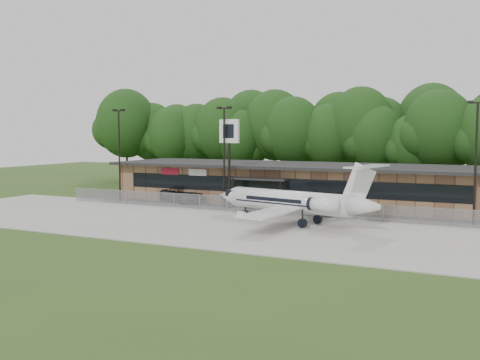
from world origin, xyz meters
The scene contains 12 objects.
ground centered at (0.00, 0.00, 0.00)m, with size 160.00×160.00×0.00m, color #2D4D1B.
apron centered at (0.00, 8.00, 0.04)m, with size 64.00×18.00×0.08m, color #9E9B93.
parking_lot centered at (0.00, 19.50, 0.03)m, with size 50.00×9.00×0.06m, color #383835.
terminal centered at (0.00, 23.94, 2.18)m, with size 41.00×11.65×4.30m.
fence centered at (0.00, 15.00, 0.78)m, with size 46.00×0.04×1.52m.
treeline centered at (0.00, 42.00, 7.50)m, with size 72.00×12.00×15.00m, color #143912, non-canonical shape.
light_pole_left centered at (-18.00, 16.50, 5.98)m, with size 1.55×0.30×10.23m.
light_pole_mid centered at (-5.00, 16.50, 5.98)m, with size 1.55×0.30×10.23m.
light_pole_right centered at (18.00, 16.50, 5.98)m, with size 1.55×0.30×10.23m.
business_jet centered at (4.66, 10.58, 1.90)m, with size 15.73×14.14×5.32m.
suv centered at (-11.38, 19.02, 0.88)m, with size 2.91×6.32×1.76m, color #2C2C2F.
pole_sign centered at (-4.58, 16.79, 6.87)m, with size 2.36×0.76×8.98m.
Camera 1 is at (19.34, -30.92, 7.58)m, focal length 40.00 mm.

